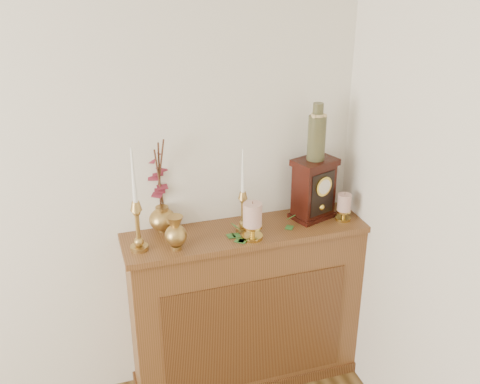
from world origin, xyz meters
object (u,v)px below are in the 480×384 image
object	(u,v)px
candlestick_center	(243,205)
candlestick_left	(137,218)
ceramic_vase	(317,135)
bud_vase	(176,233)
ginger_jar	(159,187)
mantel_clock	(314,189)

from	to	relation	value
candlestick_center	candlestick_left	bearing A→B (deg)	-175.83
candlestick_left	ceramic_vase	size ratio (longest dim) A/B	1.75
bud_vase	ginger_jar	world-z (taller)	ginger_jar
mantel_clock	ceramic_vase	size ratio (longest dim) A/B	1.11
candlestick_left	candlestick_center	size ratio (longest dim) A/B	1.18
ginger_jar	bud_vase	bearing A→B (deg)	-83.14
mantel_clock	ginger_jar	bearing A→B (deg)	152.19
mantel_clock	bud_vase	bearing A→B (deg)	169.69
candlestick_center	bud_vase	distance (m)	0.37
candlestick_center	ceramic_vase	xyz separation A→B (m)	(0.39, 0.03, 0.31)
mantel_clock	candlestick_left	bearing A→B (deg)	165.29
candlestick_center	bud_vase	xyz separation A→B (m)	(-0.35, -0.08, -0.06)
bud_vase	candlestick_center	bearing A→B (deg)	13.30
ginger_jar	ceramic_vase	xyz separation A→B (m)	(0.77, -0.12, 0.23)
candlestick_left	ginger_jar	bearing A→B (deg)	53.75
candlestick_center	bud_vase	size ratio (longest dim) A/B	2.54
bud_vase	mantel_clock	distance (m)	0.75
candlestick_left	bud_vase	bearing A→B (deg)	-15.37
ginger_jar	ceramic_vase	bearing A→B (deg)	-8.67
ginger_jar	candlestick_center	bearing A→B (deg)	-21.51
ceramic_vase	candlestick_center	bearing A→B (deg)	-175.25
candlestick_center	mantel_clock	bearing A→B (deg)	4.33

